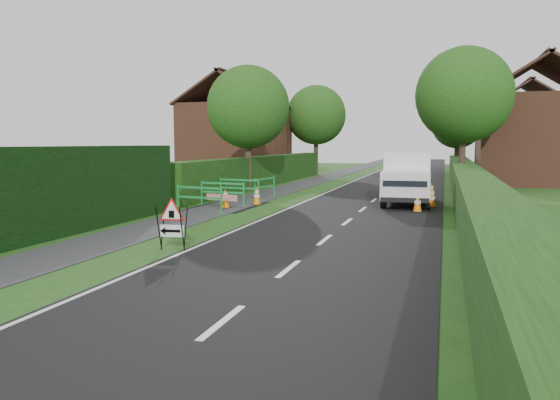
{
  "coord_description": "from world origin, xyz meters",
  "views": [
    {
      "loc": [
        5.51,
        -9.59,
        2.6
      ],
      "look_at": [
        1.36,
        4.13,
        1.09
      ],
      "focal_mm": 35.0,
      "sensor_mm": 36.0,
      "label": 1
    }
  ],
  "objects": [
    {
      "name": "ped_barrier_0",
      "position": [
        -3.3,
        9.03,
        0.63
      ],
      "size": [
        2.09,
        0.72,
        1.0
      ],
      "rotation": [
        0.0,
        0.0,
        -0.18
      ],
      "color": "#1A903E",
      "rests_on": "ground"
    },
    {
      "name": "ped_barrier_2",
      "position": [
        -3.4,
        13.48,
        0.63
      ],
      "size": [
        2.09,
        0.71,
        1.0
      ],
      "rotation": [
        0.0,
        0.0,
        -0.18
      ],
      "color": "#1A903E",
      "rests_on": "ground"
    },
    {
      "name": "triangle_sign",
      "position": [
        -0.77,
        2.08,
        0.75
      ],
      "size": [
        0.82,
        0.82,
        1.08
      ],
      "rotation": [
        0.0,
        0.0,
        0.11
      ],
      "color": "black",
      "rests_on": "ground"
    },
    {
      "name": "traffic_cone_4",
      "position": [
        -1.99,
        11.86,
        0.39
      ],
      "size": [
        0.38,
        0.38,
        0.79
      ],
      "color": "black",
      "rests_on": "ground"
    },
    {
      "name": "redwhite_plank",
      "position": [
        -2.91,
        10.27,
        0.0
      ],
      "size": [
        1.46,
        0.41,
        0.25
      ],
      "primitive_type": "cube",
      "rotation": [
        0.0,
        0.0,
        -0.25
      ],
      "color": "red",
      "rests_on": "ground"
    },
    {
      "name": "hatchback_car",
      "position": [
        2.31,
        27.98,
        0.57
      ],
      "size": [
        1.76,
        3.5,
        1.14
      ],
      "primitive_type": "imported",
      "rotation": [
        0.0,
        0.0,
        -0.12
      ],
      "color": "silver",
      "rests_on": "ground"
    },
    {
      "name": "traffic_cone_2",
      "position": [
        4.96,
        16.12,
        0.39
      ],
      "size": [
        0.38,
        0.38,
        0.79
      ],
      "color": "black",
      "rests_on": "ground"
    },
    {
      "name": "traffic_cone_3",
      "position": [
        -2.79,
        10.39,
        0.39
      ],
      "size": [
        0.38,
        0.38,
        0.79
      ],
      "color": "black",
      "rests_on": "ground"
    },
    {
      "name": "tree_nw",
      "position": [
        -4.6,
        18.0,
        4.48
      ],
      "size": [
        4.4,
        4.4,
        6.7
      ],
      "color": "#2D2116",
      "rests_on": "ground"
    },
    {
      "name": "works_van",
      "position": [
        4.0,
        13.91,
        1.16
      ],
      "size": [
        2.06,
        4.85,
        2.18
      ],
      "rotation": [
        0.0,
        0.0,
        0.04
      ],
      "color": "silver",
      "rests_on": "ground"
    },
    {
      "name": "hedge_east",
      "position": [
        6.5,
        16.0,
        0.0
      ],
      "size": [
        1.2,
        50.0,
        1.5
      ],
      "primitive_type": "cube",
      "color": "#14380F",
      "rests_on": "ground"
    },
    {
      "name": "traffic_cone_0",
      "position": [
        4.57,
        11.39,
        0.39
      ],
      "size": [
        0.38,
        0.38,
        0.79
      ],
      "color": "black",
      "rests_on": "ground"
    },
    {
      "name": "tree_fw",
      "position": [
        -4.6,
        34.0,
        4.83
      ],
      "size": [
        4.8,
        4.8,
        7.24
      ],
      "color": "#2D2116",
      "rests_on": "ground"
    },
    {
      "name": "footpath",
      "position": [
        -3.0,
        35.0,
        0.01
      ],
      "size": [
        2.0,
        90.0,
        0.02
      ],
      "primitive_type": "cube",
      "color": "#2D2D30",
      "rests_on": "ground"
    },
    {
      "name": "ped_barrier_3",
      "position": [
        -2.54,
        14.6,
        0.63
      ],
      "size": [
        0.64,
        2.09,
        1.0
      ],
      "rotation": [
        0.0,
        0.0,
        1.43
      ],
      "color": "#1A903E",
      "rests_on": "ground"
    },
    {
      "name": "traffic_cone_1",
      "position": [
        5.06,
        13.14,
        0.39
      ],
      "size": [
        0.38,
        0.38,
        0.79
      ],
      "color": "black",
      "rests_on": "ground"
    },
    {
      "name": "house_east_a",
      "position": [
        11.0,
        28.0,
        2.9
      ],
      "size": [
        7.5,
        7.4,
        7.88
      ],
      "color": "brown",
      "rests_on": "ground"
    },
    {
      "name": "tree_ne",
      "position": [
        6.4,
        22.0,
        5.17
      ],
      "size": [
        5.2,
        5.2,
        7.79
      ],
      "color": "#2D2116",
      "rests_on": "ground"
    },
    {
      "name": "tree_fe",
      "position": [
        6.4,
        38.0,
        4.22
      ],
      "size": [
        4.2,
        4.2,
        6.33
      ],
      "color": "#2D2116",
      "rests_on": "ground"
    },
    {
      "name": "road_surface",
      "position": [
        2.5,
        35.0,
        0.0
      ],
      "size": [
        6.0,
        90.0,
        0.02
      ],
      "primitive_type": "cube",
      "color": "black",
      "rests_on": "ground"
    },
    {
      "name": "house_west",
      "position": [
        -10.0,
        30.0,
        2.9
      ],
      "size": [
        7.5,
        7.4,
        7.88
      ],
      "color": "brown",
      "rests_on": "ground"
    },
    {
      "name": "ground",
      "position": [
        0.0,
        0.0,
        0.0
      ],
      "size": [
        120.0,
        120.0,
        0.0
      ],
      "primitive_type": "plane",
      "color": "#1F4D16",
      "rests_on": "ground"
    },
    {
      "name": "ped_barrier_1",
      "position": [
        -3.32,
        11.33,
        0.63
      ],
      "size": [
        2.09,
        0.6,
        1.0
      ],
      "rotation": [
        0.0,
        0.0,
        -0.12
      ],
      "color": "#1A903E",
      "rests_on": "ground"
    },
    {
      "name": "hedge_west_far",
      "position": [
        -5.0,
        22.0,
        0.0
      ],
      "size": [
        1.0,
        24.0,
        1.8
      ],
      "primitive_type": "cube",
      "color": "#14380F",
      "rests_on": "ground"
    },
    {
      "name": "house_east_b",
      "position": [
        12.0,
        42.0,
        2.9
      ],
      "size": [
        7.5,
        7.4,
        7.88
      ],
      "color": "brown",
      "rests_on": "ground"
    }
  ]
}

